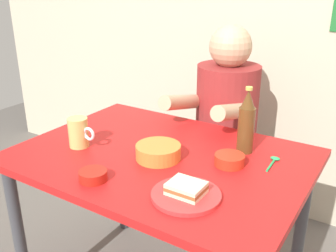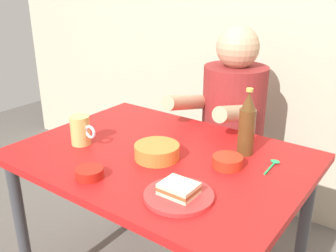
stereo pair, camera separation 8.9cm
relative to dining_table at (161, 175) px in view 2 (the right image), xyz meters
The scene contains 11 objects.
dining_table is the anchor object (origin of this frame).
stool 0.70m from the dining_table, 90.57° to the left, with size 0.34×0.34×0.45m.
person_seated 0.63m from the dining_table, 90.58° to the left, with size 0.33×0.56×0.72m.
plate_orange 0.34m from the dining_table, 42.55° to the right, with size 0.22×0.22×0.01m, color red.
sandwich 0.34m from the dining_table, 42.55° to the right, with size 0.11×0.09×0.04m.
beer_mug 0.37m from the dining_table, 160.05° to the right, with size 0.13×0.08×0.12m.
beer_bottle 0.39m from the dining_table, 36.69° to the left, with size 0.06×0.06×0.26m.
soup_bowl_orange 0.13m from the dining_table, 71.68° to the right, with size 0.17×0.17×0.05m.
sambal_bowl_red 0.32m from the dining_table, 105.72° to the right, with size 0.10×0.10×0.03m.
sauce_bowl_chili 0.29m from the dining_table, 12.47° to the left, with size 0.11×0.11×0.04m.
spoon 0.43m from the dining_table, 22.90° to the left, with size 0.04×0.12×0.01m.
Camera 2 is at (0.81, -1.05, 1.38)m, focal length 40.48 mm.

